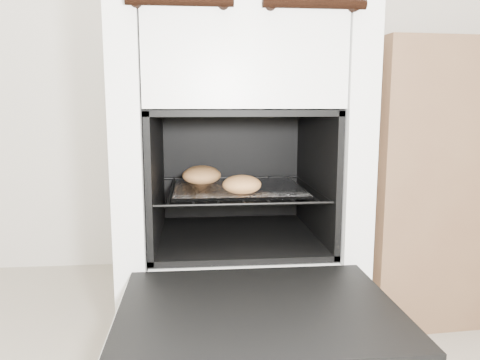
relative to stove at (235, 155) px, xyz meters
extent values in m
cube|color=white|center=(0.00, 0.01, 0.01)|extent=(0.64, 0.69, 0.99)
cylinder|color=black|center=(-0.15, -0.35, 0.38)|extent=(0.24, 0.02, 0.02)
cylinder|color=black|center=(0.15, -0.35, 0.38)|extent=(0.24, 0.02, 0.02)
cube|color=black|center=(0.00, -0.54, -0.26)|extent=(0.56, 0.43, 0.03)
cube|color=white|center=(0.00, -0.54, -0.28)|extent=(0.58, 0.45, 0.02)
cylinder|color=black|center=(-0.23, -0.07, -0.09)|extent=(0.01, 0.45, 0.01)
cylinder|color=black|center=(0.23, -0.07, -0.09)|extent=(0.01, 0.45, 0.01)
cylinder|color=black|center=(0.00, -0.29, -0.09)|extent=(0.46, 0.01, 0.01)
cylinder|color=black|center=(0.00, 0.14, -0.09)|extent=(0.46, 0.01, 0.01)
cylinder|color=black|center=(-0.19, -0.07, -0.09)|extent=(0.01, 0.43, 0.01)
cylinder|color=black|center=(-0.13, -0.07, -0.09)|extent=(0.01, 0.43, 0.01)
cylinder|color=black|center=(-0.06, -0.07, -0.09)|extent=(0.01, 0.43, 0.01)
cylinder|color=black|center=(0.00, -0.07, -0.09)|extent=(0.01, 0.43, 0.01)
cylinder|color=black|center=(0.06, -0.07, -0.09)|extent=(0.01, 0.43, 0.01)
cylinder|color=black|center=(0.13, -0.07, -0.09)|extent=(0.01, 0.43, 0.01)
cylinder|color=black|center=(0.19, -0.07, -0.09)|extent=(0.01, 0.43, 0.01)
cube|color=white|center=(0.00, -0.09, -0.09)|extent=(0.36, 0.32, 0.01)
ellipsoid|color=tan|center=(-0.10, 0.00, -0.06)|extent=(0.14, 0.14, 0.05)
ellipsoid|color=tan|center=(0.00, -0.20, -0.06)|extent=(0.12, 0.12, 0.05)
ellipsoid|color=tan|center=(-0.10, -0.04, -0.06)|extent=(0.15, 0.15, 0.05)
cube|color=brown|center=(0.76, 0.03, -0.08)|extent=(0.85, 0.59, 0.81)
camera|label=1|loc=(-0.12, -1.42, 0.15)|focal=35.00mm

